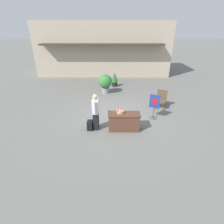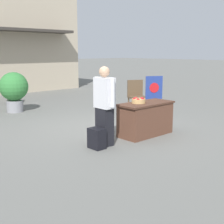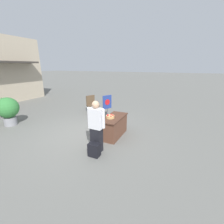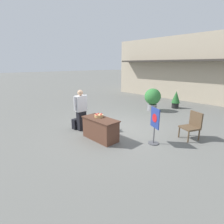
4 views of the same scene
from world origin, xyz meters
name	(u,v)px [view 2 (image 2 of 4)]	position (x,y,z in m)	size (l,w,h in m)	color
ground_plane	(107,129)	(0.00, 0.00, 0.00)	(120.00, 120.00, 0.00)	slate
display_table	(145,119)	(0.28, -1.07, 0.39)	(1.42, 0.64, 0.78)	brown
apple_basket	(139,101)	(0.11, -0.99, 0.84)	(0.32, 0.32, 0.13)	tan
person_visitor	(104,106)	(-0.97, -1.02, 0.85)	(0.27, 0.61, 1.66)	black
backpack	(97,138)	(-1.24, -1.09, 0.21)	(0.24, 0.34, 0.42)	black
poster_board	(154,96)	(1.83, -0.01, 0.66)	(0.47, 0.36, 1.25)	#4C4C51
patio_chair	(137,94)	(2.55, 1.34, 0.54)	(0.73, 0.73, 1.00)	brown
potted_plant_near_right	(12,89)	(-0.05, 5.29, 0.58)	(0.51, 0.51, 1.06)	black
potted_plant_far_left	(14,89)	(-0.71, 3.73, 0.76)	(0.93, 0.93, 1.30)	gray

